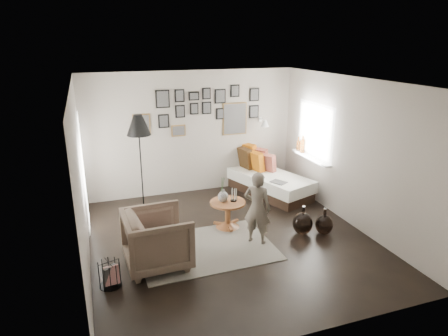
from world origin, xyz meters
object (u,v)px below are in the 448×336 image
object	(u,v)px
pedestal_table	(228,216)
floor_lamp	(139,129)
daybed	(267,179)
armchair	(157,239)
child	(257,208)
vase	(223,195)
magazine_basket	(110,274)
demijohn_small	(324,224)
demijohn_large	(303,223)

from	to	relation	value
pedestal_table	floor_lamp	xyz separation A→B (m)	(-1.30, 1.19, 1.41)
pedestal_table	daybed	xyz separation A→B (m)	(1.38, 1.34, 0.08)
armchair	child	xyz separation A→B (m)	(1.65, 0.16, 0.19)
pedestal_table	armchair	size ratio (longest dim) A/B	0.67
vase	magazine_basket	xyz separation A→B (m)	(-2.02, -1.16, -0.45)
armchair	demijohn_small	xyz separation A→B (m)	(2.86, 0.05, -0.24)
demijohn_large	pedestal_table	bearing A→B (deg)	149.44
magazine_basket	vase	bearing A→B (deg)	29.82
demijohn_small	demijohn_large	bearing A→B (deg)	161.08
armchair	demijohn_small	size ratio (longest dim) A/B	1.97
demijohn_large	child	world-z (taller)	child
magazine_basket	pedestal_table	bearing A→B (deg)	28.45
demijohn_large	demijohn_small	bearing A→B (deg)	-18.92
pedestal_table	daybed	distance (m)	1.93
armchair	floor_lamp	world-z (taller)	floor_lamp
daybed	floor_lamp	world-z (taller)	floor_lamp
armchair	magazine_basket	world-z (taller)	armchair
vase	armchair	xyz separation A→B (m)	(-1.31, -0.85, -0.21)
armchair	child	size ratio (longest dim) A/B	0.76
floor_lamp	magazine_basket	xyz separation A→B (m)	(-0.79, -2.33, -1.46)
armchair	pedestal_table	bearing A→B (deg)	-61.44
pedestal_table	floor_lamp	world-z (taller)	floor_lamp
magazine_basket	demijohn_large	world-z (taller)	demijohn_large
vase	demijohn_small	bearing A→B (deg)	-27.34
demijohn_large	child	distance (m)	0.95
daybed	child	size ratio (longest dim) A/B	1.76
demijohn_small	child	size ratio (longest dim) A/B	0.39
floor_lamp	child	size ratio (longest dim) A/B	1.56
daybed	magazine_basket	size ratio (longest dim) A/B	5.97
floor_lamp	pedestal_table	bearing A→B (deg)	-42.50
floor_lamp	demijohn_small	bearing A→B (deg)	-35.46
floor_lamp	demijohn_large	world-z (taller)	floor_lamp
magazine_basket	demijohn_large	bearing A→B (deg)	8.38
vase	demijohn_large	distance (m)	1.45
pedestal_table	child	distance (m)	0.82
daybed	magazine_basket	distance (m)	4.27
pedestal_table	demijohn_large	distance (m)	1.30
floor_lamp	demijohn_small	distance (m)	3.71
daybed	floor_lamp	xyz separation A→B (m)	(-2.69, -0.14, 1.33)
pedestal_table	vase	bearing A→B (deg)	165.96
daybed	pedestal_table	bearing A→B (deg)	-155.11
vase	child	world-z (taller)	child
vase	daybed	distance (m)	2.00
daybed	demijohn_large	bearing A→B (deg)	-116.56
vase	floor_lamp	world-z (taller)	floor_lamp
child	demijohn_large	bearing A→B (deg)	-138.33
demijohn_large	magazine_basket	bearing A→B (deg)	-171.62
demijohn_large	demijohn_small	xyz separation A→B (m)	(0.35, -0.12, -0.02)
armchair	magazine_basket	bearing A→B (deg)	111.16
demijohn_small	armchair	bearing A→B (deg)	-179.09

